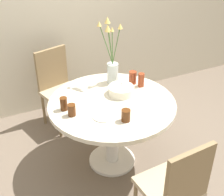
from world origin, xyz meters
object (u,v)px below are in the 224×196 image
at_px(drink_glass_2, 64,104).
at_px(drink_glass_4, 126,115).
at_px(chair_right_flank, 58,84).
at_px(drink_glass_3, 133,77).
at_px(drink_glass_1, 72,110).
at_px(birthday_cake, 121,90).
at_px(drink_glass_0, 141,80).
at_px(flower_vase, 112,63).
at_px(chair_far_back, 176,185).
at_px(side_plate, 103,116).

distance_m(drink_glass_2, drink_glass_4, 0.55).
height_order(chair_right_flank, drink_glass_3, chair_right_flank).
bearing_deg(drink_glass_4, drink_glass_1, 144.48).
distance_m(birthday_cake, drink_glass_4, 0.43).
xyz_separation_m(birthday_cake, drink_glass_0, (0.24, 0.05, 0.03)).
bearing_deg(drink_glass_0, birthday_cake, -168.10).
bearing_deg(flower_vase, drink_glass_0, -40.50).
bearing_deg(drink_glass_3, flower_vase, 150.51).
bearing_deg(flower_vase, chair_far_back, -94.29).
xyz_separation_m(chair_far_back, side_plate, (-0.23, 0.74, 0.21)).
height_order(side_plate, drink_glass_4, drink_glass_4).
xyz_separation_m(chair_far_back, drink_glass_2, (-0.49, 0.99, 0.26)).
height_order(chair_right_flank, drink_glass_1, chair_right_flank).
xyz_separation_m(chair_right_flank, chair_far_back, (0.31, -1.81, 0.00)).
distance_m(birthday_cake, side_plate, 0.41).
xyz_separation_m(flower_vase, drink_glass_0, (0.22, -0.19, -0.14)).
relative_size(drink_glass_1, drink_glass_3, 0.82).
bearing_deg(drink_glass_4, side_plate, 137.23).
bearing_deg(drink_glass_2, drink_glass_1, -73.89).
distance_m(chair_right_flank, drink_glass_0, 1.02).
xyz_separation_m(drink_glass_2, drink_glass_4, (0.40, -0.38, -0.01)).
relative_size(chair_far_back, drink_glass_3, 7.06).
xyz_separation_m(side_plate, drink_glass_0, (0.55, 0.32, 0.06)).
bearing_deg(chair_far_back, birthday_cake, -98.10).
distance_m(birthday_cake, drink_glass_2, 0.57).
distance_m(side_plate, drink_glass_4, 0.20).
bearing_deg(side_plate, drink_glass_3, 39.09).
relative_size(chair_far_back, drink_glass_0, 6.58).
relative_size(birthday_cake, drink_glass_4, 2.33).
relative_size(drink_glass_0, drink_glass_3, 1.07).
bearing_deg(drink_glass_0, drink_glass_3, 116.45).
xyz_separation_m(drink_glass_0, drink_glass_3, (-0.04, 0.09, -0.00)).
bearing_deg(drink_glass_4, chair_right_flank, 100.43).
bearing_deg(drink_glass_1, flower_vase, 34.45).
bearing_deg(side_plate, drink_glass_1, 149.86).
relative_size(flower_vase, drink_glass_3, 5.20).
bearing_deg(chair_right_flank, drink_glass_1, -114.44).
bearing_deg(drink_glass_1, drink_glass_4, -35.52).
relative_size(side_plate, drink_glass_2, 1.54).
relative_size(drink_glass_1, drink_glass_2, 0.89).
relative_size(birthday_cake, drink_glass_2, 2.05).
xyz_separation_m(birthday_cake, drink_glass_2, (-0.56, -0.02, 0.02)).
distance_m(drink_glass_0, drink_glass_4, 0.61).
height_order(drink_glass_2, drink_glass_3, drink_glass_3).
distance_m(chair_far_back, flower_vase, 1.32).
distance_m(chair_right_flank, drink_glass_4, 1.25).
bearing_deg(flower_vase, drink_glass_3, -29.49).
bearing_deg(side_plate, drink_glass_4, -42.77).
height_order(drink_glass_3, drink_glass_4, drink_glass_3).
bearing_deg(birthday_cake, drink_glass_4, -112.02).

